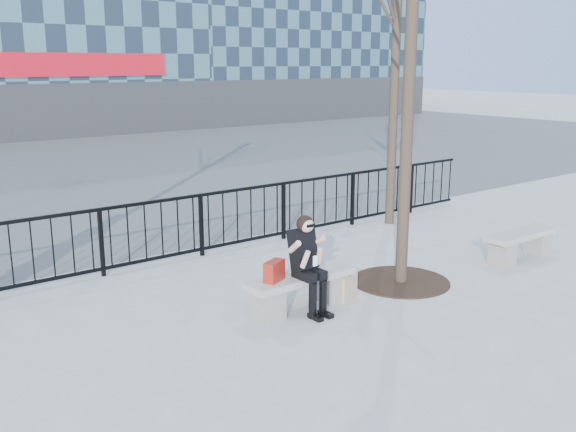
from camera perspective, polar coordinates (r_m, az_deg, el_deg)
ground at (r=8.92m, az=1.13°, el=-8.22°), size 120.00×120.00×0.00m
street_surface at (r=22.31m, az=-23.92°, el=3.85°), size 60.00×23.00×0.01m
railing at (r=11.13m, az=-8.61°, el=-0.94°), size 14.00×0.06×1.10m
tree_grate at (r=10.08m, az=9.97°, el=-5.75°), size 1.50×1.50×0.02m
bench_main at (r=8.81m, az=1.14°, el=-6.40°), size 1.65×0.46×0.49m
bench_second at (r=11.75m, az=20.00°, el=-2.18°), size 1.58×0.44×0.47m
seated_woman at (r=8.57m, az=1.83°, el=-4.36°), size 0.50×0.64×1.34m
handbag at (r=8.47m, az=-1.23°, el=-4.91°), size 0.36×0.28×0.27m
shopping_bag at (r=9.26m, az=5.25°, el=-6.24°), size 0.41×0.26×0.36m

